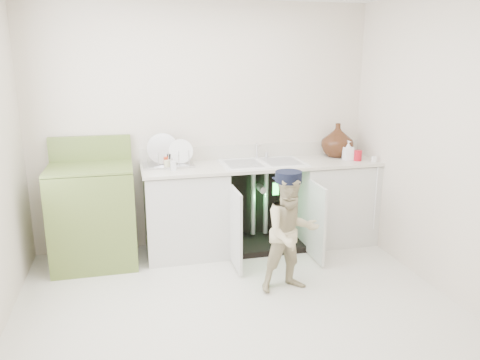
{
  "coord_description": "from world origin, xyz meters",
  "views": [
    {
      "loc": [
        -0.79,
        -3.27,
        1.93
      ],
      "look_at": [
        0.19,
        0.7,
        0.87
      ],
      "focal_mm": 35.0,
      "sensor_mm": 36.0,
      "label": 1
    }
  ],
  "objects": [
    {
      "name": "repair_worker",
      "position": [
        0.51,
        0.21,
        0.52
      ],
      "size": [
        0.53,
        0.87,
        1.04
      ],
      "rotation": [
        0.0,
        0.0,
        0.09
      ],
      "color": "#C4B58C",
      "rests_on": "ground"
    },
    {
      "name": "avocado_stove",
      "position": [
        -1.14,
        1.18,
        0.5
      ],
      "size": [
        0.78,
        0.65,
        1.2
      ],
      "color": "olive",
      "rests_on": "ground"
    },
    {
      "name": "ground",
      "position": [
        0.0,
        0.0,
        0.0
      ],
      "size": [
        3.5,
        3.5,
        0.0
      ],
      "primitive_type": "plane",
      "color": "beige",
      "rests_on": "ground"
    },
    {
      "name": "room_shell",
      "position": [
        0.0,
        0.0,
        1.25
      ],
      "size": [
        6.0,
        5.5,
        1.26
      ],
      "color": "beige",
      "rests_on": "ground"
    },
    {
      "name": "counter_run",
      "position": [
        0.58,
        1.21,
        0.48
      ],
      "size": [
        2.44,
        1.02,
        1.26
      ],
      "color": "silver",
      "rests_on": "ground"
    }
  ]
}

